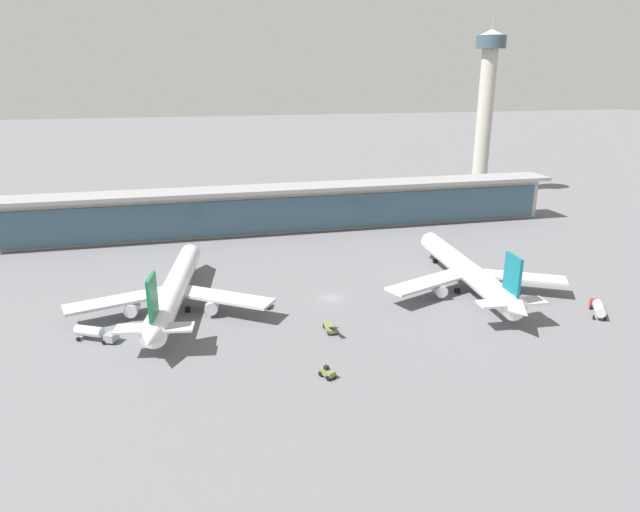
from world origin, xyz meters
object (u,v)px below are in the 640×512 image
airliner_centre_stand (468,271)px  service_truck_mid_apron_grey (94,333)px  service_truck_under_wing_olive (266,304)px  service_truck_on_taxiway_red (598,307)px  control_tower (486,101)px  service_truck_by_tail_olive (330,328)px  service_truck_near_nose_olive (327,372)px  airliner_left_stand (174,289)px

airliner_centre_stand → service_truck_mid_apron_grey: 84.13m
airliner_centre_stand → service_truck_mid_apron_grey: airliner_centre_stand is taller
service_truck_under_wing_olive → service_truck_mid_apron_grey: (-35.18, -8.13, 0.83)m
service_truck_under_wing_olive → service_truck_on_taxiway_red: service_truck_on_taxiway_red is taller
service_truck_on_taxiway_red → control_tower: bearing=72.4°
service_truck_by_tail_olive → control_tower: control_tower is taller
service_truck_under_wing_olive → control_tower: size_ratio=0.05×
service_truck_near_nose_olive → service_truck_on_taxiway_red: bearing=10.2°
airliner_left_stand → control_tower: 165.37m
airliner_centre_stand → service_truck_near_nose_olive: airliner_centre_stand is taller
service_truck_by_tail_olive → service_truck_on_taxiway_red: bearing=-5.7°
service_truck_mid_apron_grey → service_truck_on_taxiway_red: (104.56, -12.87, 0.00)m
service_truck_near_nose_olive → service_truck_mid_apron_grey: size_ratio=0.38×
service_truck_under_wing_olive → service_truck_mid_apron_grey: service_truck_mid_apron_grey is taller
airliner_centre_stand → service_truck_under_wing_olive: bearing=178.9°
service_truck_under_wing_olive → airliner_centre_stand: bearing=-1.1°
service_truck_mid_apron_grey → control_tower: 185.01m
service_truck_on_taxiway_red → control_tower: control_tower is taller
airliner_left_stand → service_truck_near_nose_olive: size_ratio=17.37×
service_truck_on_taxiway_red → service_truck_near_nose_olive: bearing=-169.8°
service_truck_by_tail_olive → service_truck_under_wing_olive: bearing=125.4°
airliner_centre_stand → control_tower: bearing=59.9°
airliner_centre_stand → service_truck_mid_apron_grey: size_ratio=6.69×
service_truck_under_wing_olive → service_truck_on_taxiway_red: (69.37, -21.00, 0.83)m
airliner_centre_stand → service_truck_mid_apron_grey: (-83.76, -7.23, -3.15)m
service_truck_by_tail_olive → control_tower: size_ratio=0.10×
control_tower → airliner_centre_stand: bearing=-120.1°
service_truck_near_nose_olive → service_truck_by_tail_olive: size_ratio=0.49×
service_truck_by_tail_olive → service_truck_on_taxiway_red: size_ratio=0.81×
airliner_centre_stand → service_truck_under_wing_olive: size_ratio=17.81×
service_truck_under_wing_olive → service_truck_by_tail_olive: size_ratio=0.48×
airliner_left_stand → service_truck_mid_apron_grey: bearing=-142.7°
airliner_left_stand → service_truck_on_taxiway_red: 92.51m
service_truck_under_wing_olive → control_tower: control_tower is taller
service_truck_under_wing_olive → control_tower: 153.93m
service_truck_by_tail_olive → control_tower: bearing=50.3°
airliner_centre_stand → control_tower: 124.15m
airliner_left_stand → service_truck_by_tail_olive: size_ratio=8.45×
airliner_left_stand → service_truck_by_tail_olive: 36.09m
airliner_centre_stand → service_truck_on_taxiway_red: (20.80, -20.11, -3.15)m
service_truck_mid_apron_grey → service_truck_on_taxiway_red: 105.34m
airliner_centre_stand → service_truck_on_taxiway_red: size_ratio=6.83×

